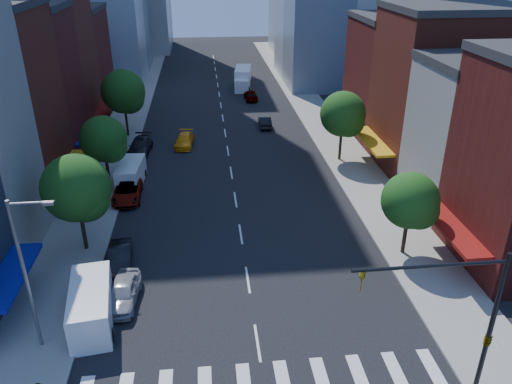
# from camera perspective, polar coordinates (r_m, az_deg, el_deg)

# --- Properties ---
(ground) EXTENTS (220.00, 220.00, 0.00)m
(ground) POSITION_cam_1_polar(r_m,az_deg,el_deg) (29.38, 0.17, -16.84)
(ground) COLOR black
(ground) RESTS_ON ground
(sidewalk_left) EXTENTS (5.00, 120.00, 0.15)m
(sidewalk_left) POSITION_cam_1_polar(r_m,az_deg,el_deg) (65.35, -14.83, 7.37)
(sidewalk_left) COLOR gray
(sidewalk_left) RESTS_ON ground
(sidewalk_right) EXTENTS (5.00, 120.00, 0.15)m
(sidewalk_right) POSITION_cam_1_polar(r_m,az_deg,el_deg) (66.25, 7.24, 8.28)
(sidewalk_right) COLOR gray
(sidewalk_right) RESTS_ON ground
(crosswalk) EXTENTS (19.00, 3.00, 0.01)m
(crosswalk) POSITION_cam_1_polar(r_m,az_deg,el_deg) (27.26, 0.91, -21.10)
(crosswalk) COLOR silver
(crosswalk) RESTS_ON ground
(bldg_left_3) EXTENTS (12.00, 8.00, 15.00)m
(bldg_left_3) POSITION_cam_1_polar(r_m,az_deg,el_deg) (55.18, -26.09, 10.31)
(bldg_left_3) COLOR #541615
(bldg_left_3) RESTS_ON ground
(bldg_left_4) EXTENTS (12.00, 9.00, 17.00)m
(bldg_left_4) POSITION_cam_1_polar(r_m,az_deg,el_deg) (62.85, -23.90, 13.32)
(bldg_left_4) COLOR maroon
(bldg_left_4) RESTS_ON ground
(bldg_left_5) EXTENTS (12.00, 10.00, 13.00)m
(bldg_left_5) POSITION_cam_1_polar(r_m,az_deg,el_deg) (72.18, -21.56, 13.47)
(bldg_left_5) COLOR #541615
(bldg_left_5) RESTS_ON ground
(bldg_right_1) EXTENTS (12.00, 8.00, 12.00)m
(bldg_right_1) POSITION_cam_1_polar(r_m,az_deg,el_deg) (45.47, 25.34, 5.54)
(bldg_right_1) COLOR beige
(bldg_right_1) RESTS_ON ground
(bldg_right_2) EXTENTS (12.00, 10.00, 15.00)m
(bldg_right_2) POSITION_cam_1_polar(r_m,az_deg,el_deg) (52.58, 20.87, 10.58)
(bldg_right_2) COLOR maroon
(bldg_right_2) RESTS_ON ground
(bldg_right_3) EXTENTS (12.00, 10.00, 13.00)m
(bldg_right_3) POSITION_cam_1_polar(r_m,az_deg,el_deg) (61.64, 16.75, 12.28)
(bldg_right_3) COLOR #541615
(bldg_right_3) RESTS_ON ground
(traffic_signal) EXTENTS (7.24, 2.24, 8.00)m
(traffic_signal) POSITION_cam_1_polar(r_m,az_deg,el_deg) (26.23, 24.23, -13.83)
(traffic_signal) COLOR black
(traffic_signal) RESTS_ON sidewalk_right
(streetlight) EXTENTS (2.25, 0.25, 9.00)m
(streetlight) POSITION_cam_1_polar(r_m,az_deg,el_deg) (28.41, -24.70, -7.85)
(streetlight) COLOR slate
(streetlight) RESTS_ON sidewalk_left
(tree_left_near) EXTENTS (4.80, 4.80, 7.30)m
(tree_left_near) POSITION_cam_1_polar(r_m,az_deg,el_deg) (36.81, -19.62, 0.14)
(tree_left_near) COLOR black
(tree_left_near) RESTS_ON sidewalk_left
(tree_left_mid) EXTENTS (4.20, 4.20, 6.65)m
(tree_left_mid) POSITION_cam_1_polar(r_m,az_deg,el_deg) (46.88, -16.85, 5.60)
(tree_left_mid) COLOR black
(tree_left_mid) RESTS_ON sidewalk_left
(tree_left_far) EXTENTS (5.00, 5.00, 7.75)m
(tree_left_far) POSITION_cam_1_polar(r_m,az_deg,el_deg) (59.89, -14.79, 10.85)
(tree_left_far) COLOR black
(tree_left_far) RESTS_ON sidewalk_left
(tree_right_near) EXTENTS (4.00, 4.00, 6.20)m
(tree_right_near) POSITION_cam_1_polar(r_m,az_deg,el_deg) (36.15, 17.44, -1.20)
(tree_right_near) COLOR black
(tree_right_near) RESTS_ON sidewalk_right
(tree_right_far) EXTENTS (4.60, 4.60, 7.20)m
(tree_right_far) POSITION_cam_1_polar(r_m,az_deg,el_deg) (51.64, 10.06, 8.56)
(tree_right_far) COLOR black
(tree_right_far) RESTS_ON sidewalk_right
(parked_car_front) EXTENTS (2.08, 4.56, 1.51)m
(parked_car_front) POSITION_cam_1_polar(r_m,az_deg,el_deg) (32.74, -14.95, -10.99)
(parked_car_front) COLOR #A9A8AD
(parked_car_front) RESTS_ON ground
(parked_car_second) EXTENTS (1.85, 4.38, 1.41)m
(parked_car_second) POSITION_cam_1_polar(r_m,az_deg,el_deg) (36.22, -15.26, -7.20)
(parked_car_second) COLOR black
(parked_car_second) RESTS_ON ground
(parked_car_third) EXTENTS (2.51, 5.21, 1.43)m
(parked_car_third) POSITION_cam_1_polar(r_m,az_deg,el_deg) (45.49, -14.51, 0.05)
(parked_car_third) COLOR #999999
(parked_car_third) RESTS_ON ground
(parked_car_rear) EXTENTS (2.66, 5.53, 1.55)m
(parked_car_rear) POSITION_cam_1_polar(r_m,az_deg,el_deg) (55.71, -13.12, 5.12)
(parked_car_rear) COLOR black
(parked_car_rear) RESTS_ON ground
(cargo_van_near) EXTENTS (3.01, 5.88, 2.40)m
(cargo_van_near) POSITION_cam_1_polar(r_m,az_deg,el_deg) (31.34, -18.32, -12.41)
(cargo_van_near) COLOR white
(cargo_van_near) RESTS_ON ground
(cargo_van_far) EXTENTS (2.39, 5.14, 2.13)m
(cargo_van_far) POSITION_cam_1_polar(r_m,az_deg,el_deg) (48.13, -14.12, 2.00)
(cargo_van_far) COLOR white
(cargo_van_far) RESTS_ON ground
(taxi) EXTENTS (2.27, 4.76, 1.34)m
(taxi) POSITION_cam_1_polar(r_m,az_deg,el_deg) (56.89, -8.20, 5.86)
(taxi) COLOR #FBA10D
(taxi) RESTS_ON ground
(traffic_car_oncoming) EXTENTS (1.47, 4.03, 1.32)m
(traffic_car_oncoming) POSITION_cam_1_polar(r_m,az_deg,el_deg) (62.67, 1.02, 8.02)
(traffic_car_oncoming) COLOR black
(traffic_car_oncoming) RESTS_ON ground
(traffic_car_far) EXTENTS (1.90, 4.37, 1.47)m
(traffic_car_far) POSITION_cam_1_polar(r_m,az_deg,el_deg) (74.57, -0.59, 11.01)
(traffic_car_far) COLOR #999999
(traffic_car_far) RESTS_ON ground
(box_truck) EXTENTS (3.26, 7.95, 3.11)m
(box_truck) POSITION_cam_1_polar(r_m,az_deg,el_deg) (81.27, -1.52, 12.80)
(box_truck) COLOR white
(box_truck) RESTS_ON ground
(pedestrian_far) EXTENTS (0.87, 0.99, 1.71)m
(pedestrian_far) POSITION_cam_1_polar(r_m,az_deg,el_deg) (34.03, -19.06, -9.54)
(pedestrian_far) COLOR #999999
(pedestrian_far) RESTS_ON sidewalk_left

